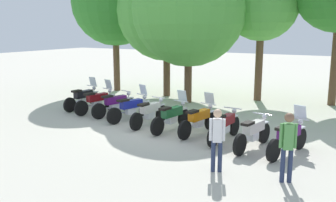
# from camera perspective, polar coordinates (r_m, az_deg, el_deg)

# --- Properties ---
(ground_plane) EXTENTS (80.00, 80.00, 0.00)m
(ground_plane) POSITION_cam_1_polar(r_m,az_deg,el_deg) (13.64, -1.04, -4.07)
(ground_plane) COLOR #BCB7A8
(motorcycle_0) EXTENTS (0.62, 2.19, 1.37)m
(motorcycle_0) POSITION_cam_1_polar(r_m,az_deg,el_deg) (17.07, -12.75, 0.54)
(motorcycle_0) COLOR black
(motorcycle_0) RESTS_ON ground_plane
(motorcycle_1) EXTENTS (0.79, 2.15, 1.37)m
(motorcycle_1) POSITION_cam_1_polar(r_m,az_deg,el_deg) (16.17, -10.71, 0.04)
(motorcycle_1) COLOR black
(motorcycle_1) RESTS_ON ground_plane
(motorcycle_2) EXTENTS (0.85, 2.13, 0.99)m
(motorcycle_2) POSITION_cam_1_polar(r_m,az_deg,el_deg) (15.46, -8.04, -0.44)
(motorcycle_2) COLOR black
(motorcycle_2) RESTS_ON ground_plane
(motorcycle_3) EXTENTS (0.84, 2.13, 1.37)m
(motorcycle_3) POSITION_cam_1_polar(r_m,az_deg,el_deg) (14.59, -5.62, -1.02)
(motorcycle_3) COLOR black
(motorcycle_3) RESTS_ON ground_plane
(motorcycle_4) EXTENTS (0.62, 2.19, 0.99)m
(motorcycle_4) POSITION_cam_1_polar(r_m,az_deg,el_deg) (13.82, -2.78, -1.73)
(motorcycle_4) COLOR black
(motorcycle_4) RESTS_ON ground_plane
(motorcycle_5) EXTENTS (0.67, 2.18, 1.37)m
(motorcycle_5) POSITION_cam_1_polar(r_m,az_deg,el_deg) (13.15, 0.59, -2.33)
(motorcycle_5) COLOR black
(motorcycle_5) RESTS_ON ground_plane
(motorcycle_6) EXTENTS (0.71, 2.18, 1.37)m
(motorcycle_6) POSITION_cam_1_polar(r_m,az_deg,el_deg) (12.72, 4.73, -2.82)
(motorcycle_6) COLOR black
(motorcycle_6) RESTS_ON ground_plane
(motorcycle_7) EXTENTS (0.62, 2.19, 0.99)m
(motorcycle_7) POSITION_cam_1_polar(r_m,az_deg,el_deg) (12.11, 8.63, -3.70)
(motorcycle_7) COLOR black
(motorcycle_7) RESTS_ON ground_plane
(motorcycle_8) EXTENTS (0.72, 2.17, 0.99)m
(motorcycle_8) POSITION_cam_1_polar(r_m,az_deg,el_deg) (11.48, 12.84, -4.70)
(motorcycle_8) COLOR black
(motorcycle_8) RESTS_ON ground_plane
(motorcycle_9) EXTENTS (0.83, 2.14, 1.37)m
(motorcycle_9) POSITION_cam_1_polar(r_m,az_deg,el_deg) (11.19, 17.87, -5.29)
(motorcycle_9) COLOR black
(motorcycle_9) RESTS_ON ground_plane
(person_0) EXTENTS (0.40, 0.29, 1.67)m
(person_0) POSITION_cam_1_polar(r_m,az_deg,el_deg) (9.11, 17.78, -6.01)
(person_0) COLOR #232D4C
(person_0) RESTS_ON ground_plane
(person_1) EXTENTS (0.40, 0.28, 1.62)m
(person_1) POSITION_cam_1_polar(r_m,az_deg,el_deg) (9.41, 7.48, -5.28)
(person_1) COLOR #232D4C
(person_1) RESTS_ON ground_plane
(tree_0) EXTENTS (4.76, 4.76, 7.31)m
(tree_0) POSITION_cam_1_polar(r_m,az_deg,el_deg) (21.60, -8.08, 14.61)
(tree_0) COLOR brown
(tree_0) RESTS_ON ground_plane
(tree_1) EXTENTS (5.14, 5.14, 6.99)m
(tree_1) POSITION_cam_1_polar(r_m,az_deg,el_deg) (19.67, -0.20, 13.58)
(tree_1) COLOR brown
(tree_1) RESTS_ON ground_plane
(tree_2) EXTENTS (5.33, 5.33, 7.07)m
(tree_2) POSITION_cam_1_polar(r_m,az_deg,el_deg) (17.92, 3.18, 13.74)
(tree_2) COLOR brown
(tree_2) RESTS_ON ground_plane
(tree_3) EXTENTS (3.55, 3.55, 6.47)m
(tree_3) POSITION_cam_1_polar(r_m,az_deg,el_deg) (18.94, 14.08, 14.11)
(tree_3) COLOR brown
(tree_3) RESTS_ON ground_plane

